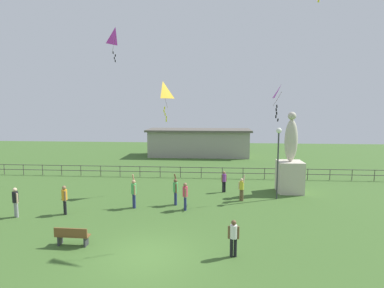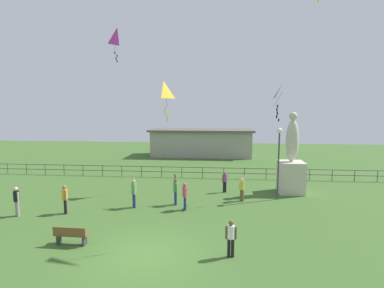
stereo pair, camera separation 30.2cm
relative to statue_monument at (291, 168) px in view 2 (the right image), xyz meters
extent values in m
plane|color=#3D6028|center=(-8.08, -10.12, -1.80)|extent=(80.00, 80.00, 0.00)
cube|color=beige|center=(0.00, 0.00, -0.68)|extent=(1.72, 1.72, 2.24)
ellipsoid|color=beige|center=(0.00, 0.00, 1.92)|extent=(0.90, 0.76, 2.96)
sphere|color=beige|center=(0.00, 0.00, 3.65)|extent=(0.56, 0.56, 0.56)
cylinder|color=#38383D|center=(-1.22, -1.76, 0.40)|extent=(0.10, 0.10, 4.41)
sphere|color=white|center=(-1.22, -1.76, 2.76)|extent=(0.36, 0.36, 0.36)
cube|color=brown|center=(-11.54, -9.39, -1.35)|extent=(1.51, 0.44, 0.06)
cube|color=brown|center=(-11.54, -9.57, -1.13)|extent=(1.50, 0.10, 0.36)
cube|color=#333338|center=(-12.14, -9.37, -1.58)|extent=(0.08, 0.36, 0.45)
cube|color=#333338|center=(-10.94, -9.40, -1.58)|extent=(0.08, 0.36, 0.45)
cylinder|color=black|center=(-13.75, -5.71, -1.38)|extent=(0.14, 0.14, 0.84)
cylinder|color=black|center=(-13.85, -5.58, -1.38)|extent=(0.14, 0.14, 0.84)
cylinder|color=orange|center=(-13.80, -5.64, -0.67)|extent=(0.31, 0.31, 0.59)
sphere|color=#8C6647|center=(-13.80, -5.64, -0.26)|extent=(0.23, 0.23, 0.23)
cylinder|color=#8C6647|center=(-13.67, -5.80, -0.70)|extent=(0.09, 0.09, 0.56)
cylinder|color=#8C6647|center=(-13.92, -5.48, -0.70)|extent=(0.09, 0.09, 0.56)
cylinder|color=navy|center=(-7.78, -3.41, -1.38)|extent=(0.14, 0.14, 0.83)
cylinder|color=navy|center=(-7.73, -3.57, -1.38)|extent=(0.14, 0.14, 0.83)
cylinder|color=#4CB259|center=(-7.75, -3.49, -0.67)|extent=(0.31, 0.31, 0.59)
sphere|color=brown|center=(-7.75, -3.49, -0.27)|extent=(0.22, 0.22, 0.22)
cylinder|color=brown|center=(-7.77, -3.28, -0.15)|extent=(0.25, 0.16, 0.56)
cylinder|color=brown|center=(-7.69, -3.68, -0.71)|extent=(0.09, 0.09, 0.56)
cylinder|color=black|center=(-4.47, -9.89, -1.41)|extent=(0.13, 0.13, 0.78)
cylinder|color=black|center=(-4.62, -9.88, -1.41)|extent=(0.13, 0.13, 0.78)
cylinder|color=white|center=(-4.54, -9.88, -0.74)|extent=(0.29, 0.29, 0.55)
sphere|color=brown|center=(-4.54, -9.88, -0.36)|extent=(0.21, 0.21, 0.21)
cylinder|color=brown|center=(-4.35, -9.89, -0.78)|extent=(0.09, 0.09, 0.52)
cylinder|color=brown|center=(-4.73, -9.88, -0.78)|extent=(0.09, 0.09, 0.52)
cylinder|color=black|center=(-4.73, -0.44, -1.41)|extent=(0.13, 0.13, 0.77)
cylinder|color=black|center=(-4.61, -0.35, -1.41)|extent=(0.13, 0.13, 0.77)
cylinder|color=purple|center=(-4.67, -0.40, -0.75)|extent=(0.28, 0.28, 0.55)
sphere|color=#8C6647|center=(-4.67, -0.40, -0.37)|extent=(0.21, 0.21, 0.21)
cylinder|color=#8C6647|center=(-4.83, -0.51, -0.79)|extent=(0.08, 0.08, 0.52)
cylinder|color=#8C6647|center=(-4.52, -0.29, -0.79)|extent=(0.08, 0.08, 0.52)
cylinder|color=#99999E|center=(-16.21, -6.32, -1.38)|extent=(0.14, 0.14, 0.84)
cylinder|color=#99999E|center=(-16.35, -6.24, -1.38)|extent=(0.14, 0.14, 0.84)
cylinder|color=black|center=(-16.28, -6.28, -0.66)|extent=(0.31, 0.31, 0.60)
sphere|color=beige|center=(-16.28, -6.28, -0.25)|extent=(0.23, 0.23, 0.23)
cylinder|color=beige|center=(-16.10, -6.38, -0.69)|extent=(0.09, 0.09, 0.57)
cylinder|color=beige|center=(-16.45, -6.17, -0.69)|extent=(0.09, 0.09, 0.57)
cylinder|color=navy|center=(-10.23, -4.16, -1.36)|extent=(0.15, 0.15, 0.87)
cylinder|color=navy|center=(-10.14, -4.31, -1.36)|extent=(0.15, 0.15, 0.87)
cylinder|color=#4CB259|center=(-10.18, -4.24, -0.62)|extent=(0.32, 0.32, 0.62)
sphere|color=tan|center=(-10.18, -4.24, -0.20)|extent=(0.23, 0.23, 0.23)
cylinder|color=tan|center=(-10.24, -4.02, -0.07)|extent=(0.21, 0.17, 0.59)
cylinder|color=tan|center=(-10.08, -4.42, -0.66)|extent=(0.10, 0.10, 0.58)
cylinder|color=brown|center=(-3.53, -2.38, -1.42)|extent=(0.13, 0.13, 0.75)
cylinder|color=brown|center=(-3.65, -2.29, -1.42)|extent=(0.13, 0.13, 0.75)
cylinder|color=gold|center=(-3.59, -2.33, -0.78)|extent=(0.28, 0.28, 0.53)
sphere|color=beige|center=(-3.59, -2.33, -0.41)|extent=(0.20, 0.20, 0.20)
cylinder|color=beige|center=(-3.46, -2.48, -0.30)|extent=(0.17, 0.19, 0.51)
cylinder|color=beige|center=(-3.74, -2.23, -0.81)|extent=(0.08, 0.08, 0.51)
cylinder|color=navy|center=(-7.05, -4.47, -1.39)|extent=(0.14, 0.14, 0.83)
cylinder|color=navy|center=(-7.08, -4.31, -1.39)|extent=(0.14, 0.14, 0.83)
cylinder|color=#D83F59|center=(-7.06, -4.39, -0.68)|extent=(0.30, 0.30, 0.59)
sphere|color=#8C6647|center=(-7.06, -4.39, -0.27)|extent=(0.22, 0.22, 0.22)
cylinder|color=#8C6647|center=(-7.02, -4.59, -0.71)|extent=(0.09, 0.09, 0.56)
cylinder|color=#8C6647|center=(-7.10, -4.19, -0.71)|extent=(0.09, 0.09, 0.56)
pyramid|color=#B22DB2|center=(-1.11, -1.68, 5.23)|extent=(0.63, 1.23, 0.91)
cylinder|color=#4C381E|center=(-1.37, -1.66, 4.77)|extent=(0.52, 0.06, 0.91)
cube|color=black|center=(-1.39, -1.67, 4.31)|extent=(0.09, 0.04, 0.20)
cube|color=black|center=(-1.43, -1.69, 4.09)|extent=(0.10, 0.03, 0.20)
cube|color=black|center=(-1.39, -1.67, 3.87)|extent=(0.11, 0.04, 0.21)
cube|color=black|center=(-1.43, -1.69, 3.65)|extent=(0.09, 0.04, 0.20)
cube|color=black|center=(-1.28, -1.62, 3.43)|extent=(0.11, 0.04, 0.21)
pyramid|color=yellow|center=(-9.07, -0.07, 5.41)|extent=(1.01, 1.02, 1.24)
cylinder|color=#4C381E|center=(-8.87, -0.27, 4.80)|extent=(0.42, 0.42, 1.24)
cube|color=yellow|center=(-8.92, -0.29, 4.19)|extent=(0.09, 0.03, 0.20)
cube|color=yellow|center=(-8.96, -0.31, 3.97)|extent=(0.11, 0.04, 0.21)
cube|color=yellow|center=(-8.89, -0.28, 3.75)|extent=(0.09, 0.05, 0.20)
cube|color=yellow|center=(-8.81, -0.24, 3.53)|extent=(0.08, 0.03, 0.20)
cube|color=yellow|center=(-8.82, -0.24, 3.31)|extent=(0.09, 0.04, 0.20)
cube|color=yellow|center=(-0.42, -5.95, 9.37)|extent=(0.11, 0.05, 0.21)
pyramid|color=#B22DB2|center=(-13.47, 3.30, 10.00)|extent=(0.92, 1.01, 1.32)
cylinder|color=#4C381E|center=(-13.69, 3.44, 9.34)|extent=(0.47, 0.31, 1.32)
cube|color=black|center=(-13.77, 3.41, 8.70)|extent=(0.08, 0.02, 0.20)
cube|color=black|center=(-13.61, 3.49, 8.48)|extent=(0.09, 0.04, 0.20)
cube|color=black|center=(-13.69, 3.45, 8.26)|extent=(0.09, 0.02, 0.20)
cube|color=black|center=(-13.63, 3.48, 8.04)|extent=(0.10, 0.02, 0.21)
cylinder|color=#4C4742|center=(-24.32, 3.88, -1.33)|extent=(0.06, 0.06, 0.95)
cylinder|color=#4C4742|center=(-22.50, 3.88, -1.33)|extent=(0.06, 0.06, 0.95)
cylinder|color=#4C4742|center=(-20.71, 3.88, -1.33)|extent=(0.06, 0.06, 0.95)
cylinder|color=#4C4742|center=(-18.94, 3.88, -1.33)|extent=(0.06, 0.06, 0.95)
cylinder|color=#4C4742|center=(-17.17, 3.88, -1.33)|extent=(0.06, 0.06, 0.95)
cylinder|color=#4C4742|center=(-15.37, 3.88, -1.33)|extent=(0.06, 0.06, 0.95)
cylinder|color=#4C4742|center=(-13.63, 3.88, -1.33)|extent=(0.06, 0.06, 0.95)
cylinder|color=#4C4742|center=(-11.86, 3.88, -1.33)|extent=(0.06, 0.06, 0.95)
cylinder|color=#4C4742|center=(-10.07, 3.88, -1.33)|extent=(0.06, 0.06, 0.95)
cylinder|color=#4C4742|center=(-8.30, 3.88, -1.33)|extent=(0.06, 0.06, 0.95)
cylinder|color=#4C4742|center=(-6.50, 3.88, -1.33)|extent=(0.06, 0.06, 0.95)
cylinder|color=#4C4742|center=(-4.69, 3.88, -1.33)|extent=(0.06, 0.06, 0.95)
cylinder|color=#4C4742|center=(-2.94, 3.88, -1.33)|extent=(0.06, 0.06, 0.95)
cylinder|color=#4C4742|center=(-1.14, 3.88, -1.33)|extent=(0.06, 0.06, 0.95)
cylinder|color=#4C4742|center=(0.62, 3.88, -1.33)|extent=(0.06, 0.06, 0.95)
cylinder|color=#4C4742|center=(2.41, 3.88, -1.33)|extent=(0.06, 0.06, 0.95)
cylinder|color=#4C4742|center=(4.22, 3.88, -1.33)|extent=(0.06, 0.06, 0.95)
cylinder|color=#4C4742|center=(6.00, 3.88, -1.33)|extent=(0.06, 0.06, 0.95)
cylinder|color=#4C4742|center=(7.77, 3.88, -1.33)|extent=(0.06, 0.06, 0.95)
cube|color=#4C4742|center=(-8.08, 3.88, -0.89)|extent=(36.00, 0.05, 0.05)
cube|color=#4C4742|center=(-8.08, 3.88, -1.33)|extent=(36.00, 0.05, 0.05)
cube|color=gray|center=(-7.36, 15.88, -0.26)|extent=(12.10, 4.15, 3.09)
cube|color=#59544C|center=(-7.36, 15.88, 1.41)|extent=(12.70, 4.75, 0.24)
camera|label=1|loc=(-5.31, -21.78, 4.27)|focal=28.54mm
camera|label=2|loc=(-5.01, -21.75, 4.27)|focal=28.54mm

